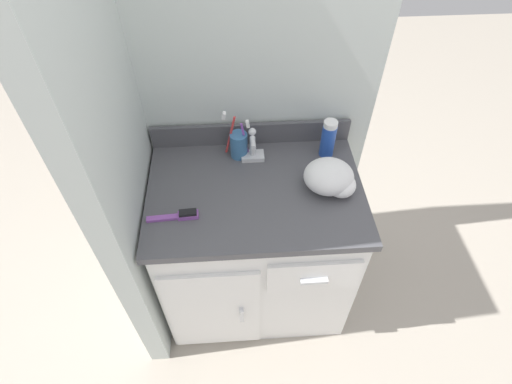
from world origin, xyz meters
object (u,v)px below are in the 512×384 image
shaving_cream_can (328,139)px  hand_towel (332,179)px  hairbrush (180,215)px  toothbrush_cup (239,144)px

shaving_cream_can → hand_towel: bearing=-95.8°
shaving_cream_can → hairbrush: (-0.56, -0.29, -0.07)m
toothbrush_cup → shaving_cream_can: size_ratio=1.24×
toothbrush_cup → shaving_cream_can: (0.35, -0.02, 0.02)m
toothbrush_cup → hairbrush: size_ratio=1.11×
hairbrush → hand_towel: size_ratio=0.96×
shaving_cream_can → hand_towel: (-0.02, -0.19, -0.03)m
hand_towel → shaving_cream_can: bearing=84.2°
shaving_cream_can → hand_towel: size_ratio=0.86×
toothbrush_cup → shaving_cream_can: bearing=-2.7°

